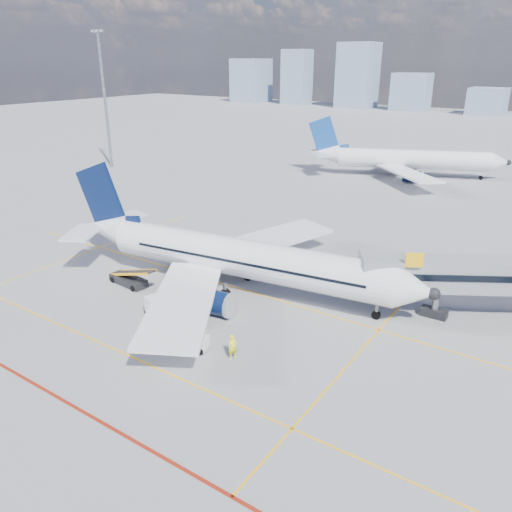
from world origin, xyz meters
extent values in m
plane|color=gray|center=(0.00, 0.00, 0.00)|extent=(420.00, 420.00, 0.00)
cube|color=#FFAB0D|center=(0.00, 8.00, 0.01)|extent=(60.00, 0.18, 0.01)
cube|color=#FFAB0D|center=(0.00, -6.00, 0.01)|extent=(80.00, 0.15, 0.01)
cube|color=#FFAB0D|center=(14.00, 2.00, 0.01)|extent=(0.15, 28.00, 0.01)
cube|color=#FFAB0D|center=(-20.00, 8.00, 0.01)|extent=(0.15, 30.00, 0.01)
cube|color=maroon|center=(0.00, -12.00, 0.01)|extent=(90.00, 0.25, 0.01)
cube|color=gray|center=(12.70, 10.50, 3.90)|extent=(4.49, 4.56, 3.00)
cube|color=black|center=(17.00, 12.80, 0.35)|extent=(2.20, 1.00, 0.70)
cylinder|color=gray|center=(17.00, 12.80, 1.70)|extent=(0.56, 0.56, 2.70)
cube|color=#FFAB0D|center=(15.50, 10.30, 5.70)|extent=(1.26, 0.82, 1.20)
cylinder|color=gray|center=(-55.00, 40.00, 12.50)|extent=(0.56, 0.56, 25.00)
cube|color=gray|center=(-55.00, 40.00, 25.20)|extent=(3.20, 0.40, 0.50)
cube|color=#B8BCC0|center=(-56.20, 39.75, 25.20)|extent=(0.60, 0.15, 0.35)
cube|color=#B8BCC0|center=(-55.00, 39.75, 25.20)|extent=(0.60, 0.15, 0.35)
cube|color=#B8BCC0|center=(-53.80, 39.75, 25.20)|extent=(0.60, 0.15, 0.35)
cube|color=#7789A5|center=(-124.20, 190.00, 10.21)|extent=(15.47, 15.67, 20.42)
cube|color=#7789A5|center=(-98.09, 190.00, 12.22)|extent=(12.33, 9.49, 24.44)
cube|color=#7789A5|center=(-67.50, 190.00, 13.51)|extent=(15.01, 14.43, 27.01)
cube|color=#7789A5|center=(-43.24, 190.00, 7.47)|extent=(14.91, 9.83, 14.95)
cube|color=#7789A5|center=(-13.04, 190.00, 5.00)|extent=(13.29, 13.41, 10.01)
cylinder|color=silver|center=(0.80, 7.92, 3.30)|extent=(27.78, 7.25, 3.58)
cone|color=silver|center=(16.08, 10.00, 3.30)|extent=(3.76, 3.99, 3.58)
sphere|color=black|center=(17.36, 10.17, 3.30)|extent=(1.14, 1.14, 1.01)
cone|color=silver|center=(-15.76, 5.68, 3.81)|extent=(6.31, 4.34, 3.58)
cube|color=black|center=(14.90, 9.84, 3.81)|extent=(1.55, 1.55, 0.41)
cube|color=silver|center=(-1.68, 15.93, 2.32)|extent=(8.84, 15.89, 0.53)
cube|color=silver|center=(0.54, -0.45, 2.32)|extent=(12.04, 15.40, 0.53)
cylinder|color=#08163E|center=(-0.37, 13.14, 1.17)|extent=(3.56, 2.54, 2.11)
cylinder|color=#08163E|center=(1.06, 2.58, 1.17)|extent=(3.56, 2.54, 2.11)
cylinder|color=#B8BCC0|center=(1.36, 13.37, 1.17)|extent=(0.61, 2.19, 2.17)
cylinder|color=#B8BCC0|center=(2.79, 2.82, 1.17)|extent=(0.61, 2.19, 2.17)
cube|color=#08163E|center=(-15.76, 5.68, 6.97)|extent=(6.28, 1.14, 7.83)
cube|color=#08163E|center=(-13.58, 5.97, 4.77)|extent=(5.17, 0.97, 1.98)
cube|color=silver|center=(-16.52, 8.54, 4.13)|extent=(3.94, 5.66, 0.20)
cube|color=silver|center=(-15.73, 2.71, 4.13)|extent=(4.94, 5.83, 0.20)
cylinder|color=gray|center=(13.08, 9.59, 0.90)|extent=(0.32, 0.32, 1.80)
cylinder|color=black|center=(13.08, 9.59, 0.38)|extent=(0.79, 0.38, 0.76)
cylinder|color=gray|center=(-0.43, 10.17, 0.80)|extent=(0.36, 0.36, 1.60)
cylinder|color=black|center=(-0.43, 10.17, 0.50)|extent=(1.08, 0.78, 1.00)
cylinder|color=gray|center=(0.21, 5.43, 0.80)|extent=(0.36, 0.36, 1.60)
cylinder|color=black|center=(0.21, 5.43, 0.50)|extent=(1.08, 0.78, 1.00)
cube|color=black|center=(1.01, 9.74, 3.58)|extent=(22.40, 3.14, 0.24)
cube|color=black|center=(1.49, 6.23, 3.58)|extent=(22.40, 3.14, 0.24)
cylinder|color=silver|center=(-1.84, 64.98, 3.30)|extent=(26.14, 13.74, 3.50)
cone|color=silver|center=(12.03, 70.88, 3.30)|extent=(4.34, 4.48, 3.50)
sphere|color=black|center=(13.19, 71.37, 3.30)|extent=(1.29, 1.29, 0.99)
cone|color=silver|center=(-16.87, 58.60, 3.79)|extent=(6.65, 5.47, 3.50)
cube|color=black|center=(10.96, 70.42, 3.79)|extent=(1.76, 1.76, 0.40)
cube|color=silver|center=(-6.23, 71.89, 2.34)|extent=(4.93, 14.88, 0.52)
cube|color=silver|center=(0.08, 57.03, 2.34)|extent=(14.02, 13.51, 0.52)
cylinder|color=#08163E|center=(-4.29, 69.60, 1.22)|extent=(3.78, 3.16, 2.06)
cylinder|color=#08163E|center=(-0.22, 60.02, 1.22)|extent=(3.78, 3.16, 2.06)
cylinder|color=#B8BCC0|center=(-2.72, 70.27, 1.22)|extent=(1.12, 2.07, 2.12)
cylinder|color=#B8BCC0|center=(1.35, 60.69, 1.22)|extent=(1.12, 2.07, 2.12)
cube|color=navy|center=(-16.87, 58.60, 6.89)|extent=(5.77, 2.67, 7.65)
cube|color=navy|center=(-14.89, 59.44, 4.74)|extent=(4.76, 2.23, 1.93)
cube|color=silver|center=(-18.32, 61.10, 4.11)|extent=(2.78, 5.07, 0.20)
cube|color=silver|center=(-16.08, 55.82, 4.11)|extent=(5.46, 5.46, 0.20)
cylinder|color=black|center=(-3.58, 66.78, 0.50)|extent=(1.17, 0.99, 1.00)
cylinder|color=black|center=(-1.75, 62.49, 0.50)|extent=(1.17, 0.99, 1.00)
cylinder|color=black|center=(9.31, 69.72, 0.38)|extent=(0.81, 0.55, 0.76)
cube|color=silver|center=(3.27, -2.61, 0.60)|extent=(2.69, 1.93, 0.88)
cube|color=silver|center=(2.85, -2.73, 1.26)|extent=(1.40, 1.52, 0.66)
cube|color=black|center=(2.85, -2.73, 1.48)|extent=(1.28, 1.43, 0.38)
cylinder|color=black|center=(2.59, -3.43, 0.31)|extent=(0.66, 0.40, 0.62)
cylinder|color=black|center=(2.26, -2.27, 0.31)|extent=(0.66, 0.40, 0.62)
cylinder|color=black|center=(4.28, -2.95, 0.31)|extent=(0.66, 0.40, 0.62)
cylinder|color=black|center=(3.95, -1.79, 0.31)|extent=(0.66, 0.40, 0.62)
cube|color=black|center=(-1.99, -0.71, 0.29)|extent=(3.51, 2.45, 0.16)
cube|color=silver|center=(-2.75, -0.43, 1.07)|extent=(1.76, 1.74, 1.39)
cube|color=silver|center=(-1.23, -0.99, 1.07)|extent=(1.76, 1.74, 1.39)
cylinder|color=black|center=(-3.38, -0.87, 0.14)|extent=(0.31, 0.22, 0.29)
cylinder|color=black|center=(-2.95, 0.31, 0.14)|extent=(0.31, 0.22, 0.29)
cylinder|color=black|center=(-1.03, -1.73, 0.14)|extent=(0.31, 0.22, 0.29)
cylinder|color=black|center=(-0.60, -0.55, 0.14)|extent=(0.31, 0.22, 0.29)
cube|color=black|center=(-9.48, 2.70, 0.45)|extent=(4.30, 1.86, 0.70)
cube|color=black|center=(-8.68, 2.63, 1.49)|extent=(6.04, 1.52, 1.84)
cube|color=#FFAB0D|center=(-8.64, 3.18, 1.49)|extent=(5.98, 0.61, 1.91)
cube|color=#FFAB0D|center=(-8.73, 2.09, 1.49)|extent=(5.98, 0.61, 1.91)
cylinder|color=black|center=(-11.13, 2.15, 0.30)|extent=(0.62, 0.29, 0.60)
cylinder|color=black|center=(-11.00, 3.54, 0.30)|extent=(0.62, 0.29, 0.60)
cylinder|color=black|center=(-7.95, 1.87, 0.30)|extent=(0.62, 0.29, 0.60)
cylinder|color=black|center=(-7.83, 3.26, 0.30)|extent=(0.62, 0.29, 0.60)
imported|color=#F5F519|center=(6.60, -1.94, 0.96)|extent=(0.71, 0.83, 1.92)
camera|label=1|loc=(25.54, -26.90, 20.52)|focal=35.00mm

